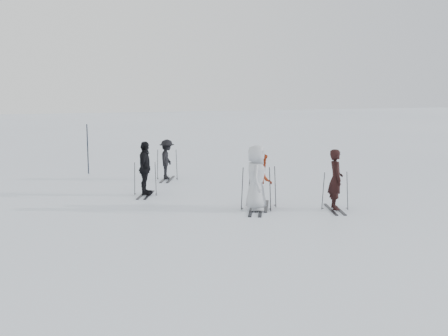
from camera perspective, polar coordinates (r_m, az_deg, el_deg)
name	(u,v)px	position (r m, az deg, el deg)	size (l,w,h in m)	color
ground	(235,206)	(16.82, 1.13, -3.84)	(120.00, 120.00, 0.00)	silver
skier_near_dark	(336,180)	(16.42, 11.27, -1.23)	(0.63, 0.41, 1.73)	black
skier_red	(262,181)	(16.59, 3.91, -1.29)	(0.76, 0.59, 1.56)	maroon
skier_grey	(256,179)	(16.02, 3.29, -1.08)	(0.91, 0.59, 1.86)	#B0B3BA
skier_uphill_left	(145,169)	(18.42, -8.03, -0.10)	(1.02, 0.43, 1.74)	black
skier_uphill_far	(167,160)	(21.42, -5.81, 0.81)	(0.98, 0.56, 1.51)	black
skis_near_dark	(335,190)	(16.47, 11.24, -2.23)	(0.83, 1.57, 1.15)	black
skis_red	(262,186)	(16.61, 3.90, -1.81)	(0.91, 1.72, 1.26)	black
skis_grey	(256,188)	(16.07, 3.28, -2.07)	(0.95, 1.79, 1.30)	black
skis_uphill_left	(145,178)	(18.47, -8.01, -1.04)	(0.82, 1.55, 1.13)	black
skis_uphill_far	(167,164)	(21.44, -5.80, 0.39)	(0.87, 1.64, 1.19)	black
piste_marker	(88,149)	(23.38, -13.68, 1.88)	(0.04, 0.04, 2.02)	black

